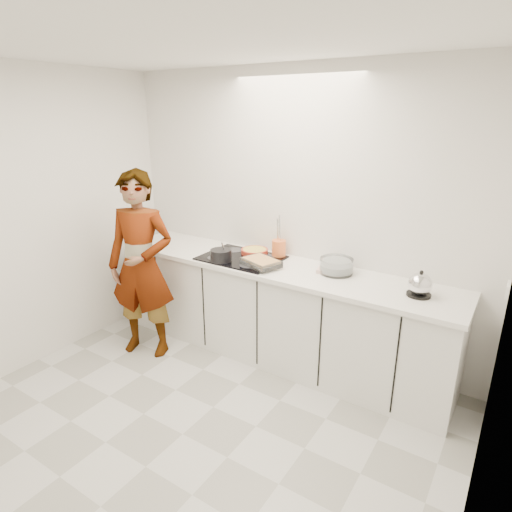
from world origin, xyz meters
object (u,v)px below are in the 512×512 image
Objects in this scene: saucepan at (221,255)px; kettle at (420,285)px; tart_dish at (255,251)px; hob at (241,258)px; mixing_bowl at (336,266)px; cook at (141,266)px; utensil_crock at (279,249)px; baking_dish at (261,262)px.

kettle reaches higher than saucepan.
hob is at bearing -104.28° from tart_dish.
mixing_bowl is 1.75m from cook.
kettle reaches higher than utensil_crock.
utensil_crock is (-1.32, 0.21, -0.00)m from kettle.
baking_dish is 1.11m from cook.
tart_dish is at bearing 68.84° from saucepan.
tart_dish is 1.55m from kettle.
saucepan is 0.38m from baking_dish.
tart_dish reaches higher than hob.
cook is at bearing -141.12° from utensil_crock.
saucepan is 1.69m from kettle.
tart_dish is 0.37m from saucepan.
mixing_bowl is 2.09× the size of utensil_crock.
saucepan is 0.74m from cook.
utensil_crock is at bearing 16.42° from tart_dish.
kettle reaches higher than tart_dish.
mixing_bowl is at bearing -2.46° from tart_dish.
baking_dish is at bearing -159.61° from mixing_bowl.
mixing_bowl reaches higher than baking_dish.
utensil_crock is (-0.62, 0.10, 0.02)m from mixing_bowl.
cook is at bearing -165.71° from kettle.
baking_dish is 1.11× the size of mixing_bowl.
cook is (-1.61, -0.69, -0.10)m from mixing_bowl.
cook reaches higher than utensil_crock.
hob is 0.36m from utensil_crock.
kettle is at bearing -5.24° from tart_dish.
cook is at bearing -156.67° from mixing_bowl.
baking_dish is (0.28, -0.10, 0.04)m from hob.
hob is 0.41× the size of cook.
utensil_crock is 0.09× the size of cook.
mixing_bowl is 0.71m from kettle.
saucepan is 1.03m from mixing_bowl.
kettle is at bearing -8.99° from utensil_crock.
tart_dish is 0.35m from baking_dish.
hob is 2.12× the size of mixing_bowl.
cook is (-0.76, -0.73, -0.08)m from tart_dish.
cook is at bearing -141.77° from hob.
hob is 0.90m from mixing_bowl.
saucepan is at bearing -173.00° from kettle.
tart_dish is 1.90× the size of utensil_crock.
baking_dish is at bearing 5.43° from cook.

